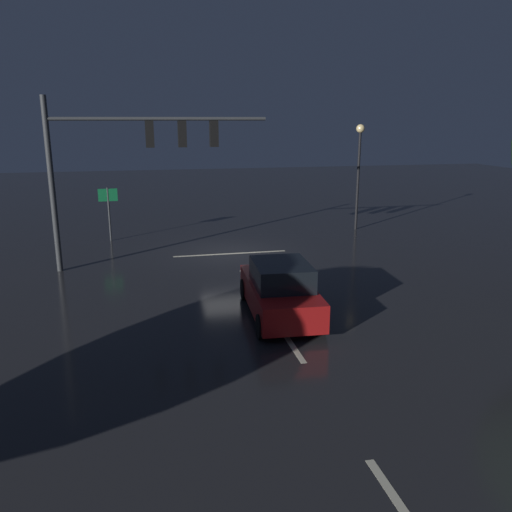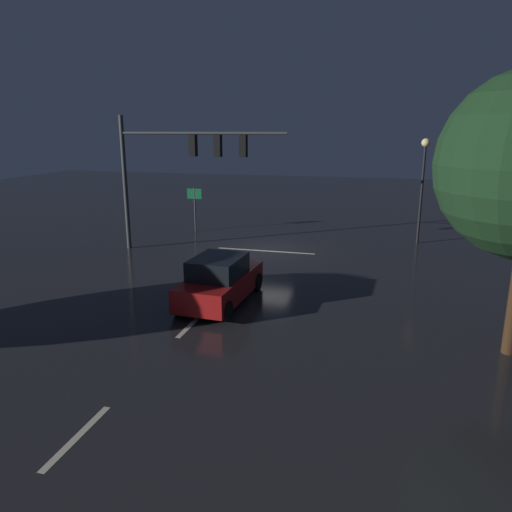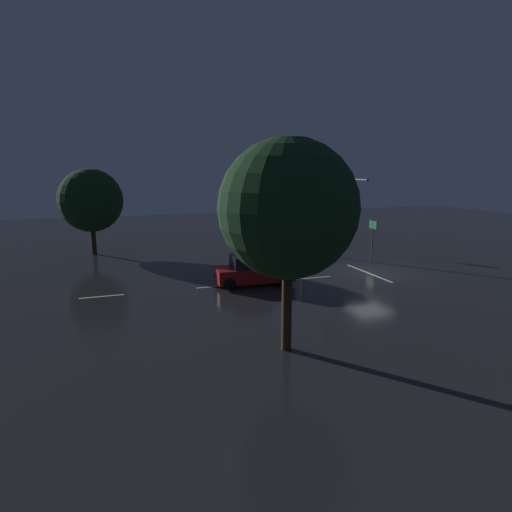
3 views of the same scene
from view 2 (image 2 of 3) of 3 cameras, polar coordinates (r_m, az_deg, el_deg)
ground_plane at (r=24.64m, az=1.26°, el=0.72°), size 80.00×80.00×0.00m
traffic_signal_assembly at (r=23.87m, az=-8.89°, el=11.37°), size 8.36×0.47×6.62m
lane_dash_far at (r=20.91m, az=-1.34°, el=-1.83°), size 0.16×2.20×0.01m
lane_dash_mid at (r=15.57m, az=-7.58°, el=-7.92°), size 0.16×2.20×0.01m
lane_dash_near at (r=10.93m, az=-20.29°, el=-19.33°), size 0.16×2.20×0.01m
stop_bar at (r=24.44m, az=1.14°, el=0.61°), size 5.00×0.16×0.01m
car_approaching at (r=17.06m, az=-4.27°, el=-2.94°), size 2.10×4.44×1.70m
street_lamp_left_kerb at (r=26.94m, az=19.10°, el=9.36°), size 0.44×0.44×5.51m
route_sign at (r=29.20m, az=-7.24°, el=6.56°), size 0.90×0.09×2.60m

